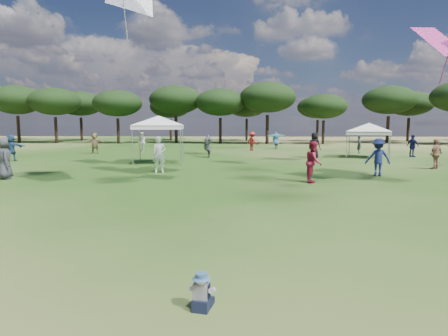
# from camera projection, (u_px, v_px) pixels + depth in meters

# --- Properties ---
(tree_line) EXTENTS (108.78, 17.63, 7.77)m
(tree_line) POSITION_uv_depth(u_px,v_px,m) (259.00, 101.00, 49.05)
(tree_line) COLOR black
(tree_line) RESTS_ON ground
(tent_left) EXTENTS (6.10, 6.10, 3.31)m
(tent_left) POSITION_uv_depth(u_px,v_px,m) (159.00, 118.00, 23.49)
(tent_left) COLOR gray
(tent_left) RESTS_ON ground
(tent_right) EXTENTS (5.77, 5.77, 2.86)m
(tent_right) POSITION_uv_depth(u_px,v_px,m) (369.00, 125.00, 27.45)
(tent_right) COLOR gray
(tent_right) RESTS_ON ground
(toddler) EXTENTS (0.38, 0.41, 0.52)m
(toddler) POSITION_uv_depth(u_px,v_px,m) (202.00, 293.00, 5.08)
(toddler) COLOR black
(toddler) RESTS_ON ground
(festival_crowd) EXTENTS (29.60, 22.39, 1.91)m
(festival_crowd) POSITION_uv_depth(u_px,v_px,m) (218.00, 146.00, 27.05)
(festival_crowd) COLOR #2A587F
(festival_crowd) RESTS_ON ground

